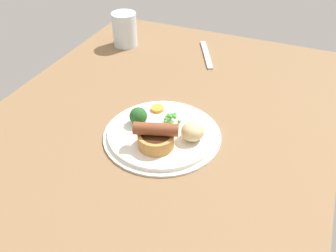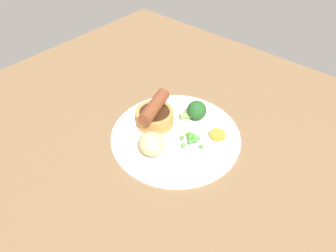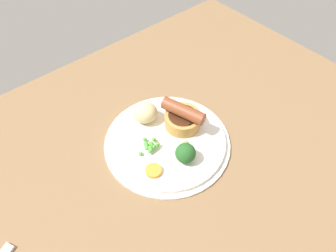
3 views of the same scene
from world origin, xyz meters
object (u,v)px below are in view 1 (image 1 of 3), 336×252
object	(u,v)px
sausage_pudding	(156,137)
carrot_slice_3	(157,109)
broccoli_floret_near	(139,117)
pea_pile	(171,117)
dinner_plate	(162,134)
drinking_glass	(125,29)
potato_chunk_0	(193,131)
fork	(208,55)

from	to	relation	value
sausage_pudding	carrot_slice_3	world-z (taller)	sausage_pudding
sausage_pudding	broccoli_floret_near	distance (cm)	8.65
pea_pile	carrot_slice_3	distance (cm)	5.44
dinner_plate	sausage_pudding	world-z (taller)	sausage_pudding
drinking_glass	broccoli_floret_near	bearing A→B (deg)	-148.02
broccoli_floret_near	pea_pile	bearing A→B (deg)	-104.47
potato_chunk_0	drinking_glass	xyz separation A→B (cm)	(38.27, 36.69, 1.72)
sausage_pudding	pea_pile	size ratio (longest dim) A/B	1.96
broccoli_floret_near	carrot_slice_3	distance (cm)	6.96
pea_pile	broccoli_floret_near	bearing A→B (deg)	121.59
pea_pile	drinking_glass	size ratio (longest dim) A/B	0.47
potato_chunk_0	pea_pile	bearing A→B (deg)	57.74
carrot_slice_3	drinking_glass	size ratio (longest dim) A/B	0.30
sausage_pudding	potato_chunk_0	xyz separation A→B (cm)	(5.06, -6.29, -0.20)
broccoli_floret_near	fork	bearing A→B (deg)	-50.40
sausage_pudding	drinking_glass	world-z (taller)	drinking_glass
sausage_pudding	fork	world-z (taller)	sausage_pudding
carrot_slice_3	broccoli_floret_near	bearing A→B (deg)	165.96
broccoli_floret_near	drinking_glass	size ratio (longest dim) A/B	0.48
sausage_pudding	pea_pile	world-z (taller)	sausage_pudding
dinner_plate	carrot_slice_3	bearing A→B (deg)	31.39
sausage_pudding	potato_chunk_0	size ratio (longest dim) A/B	1.82
pea_pile	carrot_slice_3	world-z (taller)	pea_pile
drinking_glass	dinner_plate	bearing A→B (deg)	-142.35
dinner_plate	drinking_glass	xyz separation A→B (cm)	(38.39, 29.62, 4.64)
potato_chunk_0	drinking_glass	world-z (taller)	drinking_glass
dinner_plate	potato_chunk_0	size ratio (longest dim) A/B	4.96
broccoli_floret_near	fork	distance (cm)	41.04
sausage_pudding	carrot_slice_3	size ratio (longest dim) A/B	3.05
sausage_pudding	broccoli_floret_near	world-z (taller)	sausage_pudding
dinner_plate	broccoli_floret_near	distance (cm)	6.59
potato_chunk_0	fork	bearing A→B (deg)	13.56
potato_chunk_0	fork	xyz separation A→B (cm)	(41.18, 9.93, -3.18)
dinner_plate	carrot_slice_3	distance (cm)	8.37
fork	broccoli_floret_near	bearing A→B (deg)	150.06
pea_pile	potato_chunk_0	distance (cm)	8.01
dinner_plate	drinking_glass	world-z (taller)	drinking_glass
potato_chunk_0	carrot_slice_3	world-z (taller)	potato_chunk_0
sausage_pudding	carrot_slice_3	bearing A→B (deg)	-84.70
potato_chunk_0	dinner_plate	bearing A→B (deg)	90.99
broccoli_floret_near	potato_chunk_0	bearing A→B (deg)	-137.67
sausage_pudding	fork	bearing A→B (deg)	-103.18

